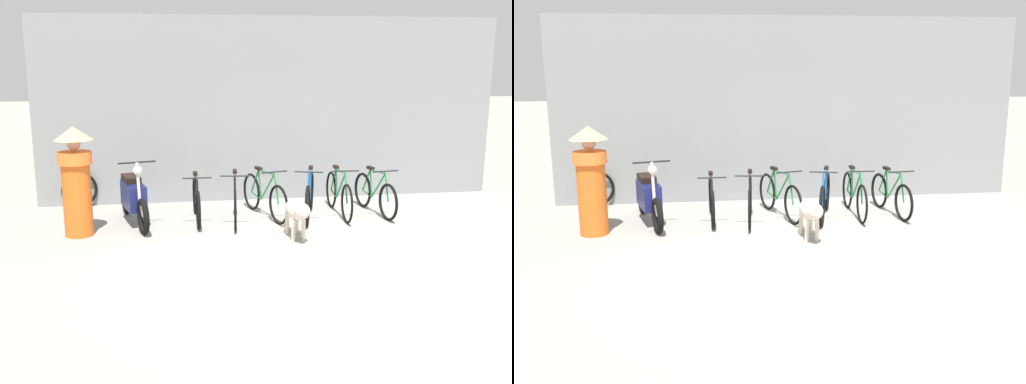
% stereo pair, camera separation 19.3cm
% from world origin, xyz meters
% --- Properties ---
extents(ground_plane, '(60.00, 60.00, 0.00)m').
position_xyz_m(ground_plane, '(0.00, 0.00, 0.00)').
color(ground_plane, gray).
extents(shop_wall_back, '(8.64, 0.20, 3.39)m').
position_xyz_m(shop_wall_back, '(0.00, 3.32, 1.69)').
color(shop_wall_back, gray).
rests_on(shop_wall_back, ground).
extents(bicycle_0, '(0.46, 1.64, 0.80)m').
position_xyz_m(bicycle_0, '(-1.52, 1.91, 0.33)').
color(bicycle_0, black).
rests_on(bicycle_0, ground).
extents(bicycle_1, '(0.46, 1.72, 0.85)m').
position_xyz_m(bicycle_1, '(-0.90, 1.75, 0.36)').
color(bicycle_1, black).
rests_on(bicycle_1, ground).
extents(bicycle_2, '(0.58, 1.65, 0.85)m').
position_xyz_m(bicycle_2, '(-0.37, 1.97, 0.35)').
color(bicycle_2, black).
rests_on(bicycle_2, ground).
extents(bicycle_3, '(0.62, 1.68, 0.87)m').
position_xyz_m(bicycle_3, '(0.38, 1.81, 0.35)').
color(bicycle_3, black).
rests_on(bicycle_3, ground).
extents(bicycle_4, '(0.46, 1.71, 0.85)m').
position_xyz_m(bicycle_4, '(0.91, 1.90, 0.35)').
color(bicycle_4, black).
rests_on(bicycle_4, ground).
extents(bicycle_5, '(0.46, 1.58, 0.82)m').
position_xyz_m(bicycle_5, '(1.56, 1.89, 0.34)').
color(bicycle_5, black).
rests_on(bicycle_5, ground).
extents(motorcycle, '(0.65, 1.88, 1.09)m').
position_xyz_m(motorcycle, '(-2.54, 1.87, 0.43)').
color(motorcycle, black).
rests_on(motorcycle, ground).
extents(stray_dog, '(0.30, 1.14, 0.62)m').
position_xyz_m(stray_dog, '(-0.11, 0.65, 0.42)').
color(stray_dog, beige).
rests_on(stray_dog, ground).
extents(person_in_robes, '(0.78, 0.78, 1.66)m').
position_xyz_m(person_in_robes, '(-3.34, 1.33, 0.90)').
color(person_in_robes, orange).
rests_on(person_in_robes, ground).
extents(spare_tire_left, '(0.62, 0.29, 0.65)m').
position_xyz_m(spare_tire_left, '(-3.55, 3.07, 0.33)').
color(spare_tire_left, black).
rests_on(spare_tire_left, ground).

